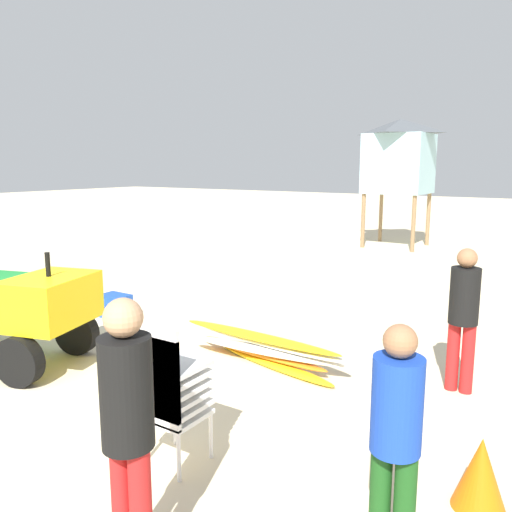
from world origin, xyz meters
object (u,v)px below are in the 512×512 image
Objects in this scene: surfboard_pile at (265,348)px; lifeguard_near_center at (128,420)px; stacked_plastic_chairs at (167,385)px; lifeguard_near_left at (396,430)px; lifeguard_near_right at (464,311)px; lifeguard_tower at (399,156)px; cooler_box at (115,306)px; traffic_cone_near at (480,473)px.

lifeguard_near_center reaches higher than surfboard_pile.
lifeguard_near_left is (1.94, -0.00, 0.17)m from stacked_plastic_chairs.
lifeguard_near_right is 0.42× the size of lifeguard_tower.
lifeguard_near_left is 0.89× the size of lifeguard_near_center.
lifeguard_tower reaches higher than lifeguard_near_right.
stacked_plastic_chairs is 4.77m from cooler_box.
traffic_cone_near is (2.89, -1.56, 0.07)m from surfboard_pile.
lifeguard_near_right is (-0.22, 2.96, 0.03)m from lifeguard_near_left.
traffic_cone_near is (0.38, 0.88, -0.64)m from lifeguard_near_left.
surfboard_pile is 5.06× the size of cooler_box.
traffic_cone_near is 6.43m from cooler_box.
lifeguard_near_left reaches higher than traffic_cone_near.
stacked_plastic_chairs is 13.40m from lifeguard_tower.
lifeguard_tower reaches higher than traffic_cone_near.
lifeguard_near_center reaches higher than lifeguard_near_right.
stacked_plastic_chairs is 2.28× the size of traffic_cone_near.
lifeguard_tower is (-4.12, 10.07, 1.86)m from lifeguard_near_right.
lifeguard_near_left is 2.97m from lifeguard_near_right.
cooler_box is at bearing -97.90° from lifeguard_tower.
stacked_plastic_chairs is 1.95m from lifeguard_near_left.
lifeguard_near_center reaches higher than cooler_box.
lifeguard_tower reaches higher than lifeguard_near_left.
lifeguard_tower is at bearing 82.10° from cooler_box.
lifeguard_tower is 6.93× the size of traffic_cone_near.
cooler_box is (-3.24, 0.39, -0.02)m from surfboard_pile.
lifeguard_near_center is 0.46× the size of lifeguard_tower.
stacked_plastic_chairs is 0.51× the size of surfboard_pile.
stacked_plastic_chairs is 2.52m from traffic_cone_near.
lifeguard_near_center is at bearing -58.33° from stacked_plastic_chairs.
traffic_cone_near is (1.71, 1.87, -0.76)m from lifeguard_near_center.
lifeguard_near_center is 3.18× the size of traffic_cone_near.
surfboard_pile is 11.06m from lifeguard_tower.
surfboard_pile is at bearing -167.17° from lifeguard_near_right.
lifeguard_near_right reaches higher than cooler_box.
surfboard_pile is 3.29m from traffic_cone_near.
lifeguard_near_right is at bearing 94.19° from lifeguard_near_left.
surfboard_pile is at bearing 103.27° from stacked_plastic_chairs.
lifeguard_near_center is at bearing -70.88° from surfboard_pile.
stacked_plastic_chairs is 2.60× the size of cooler_box.
lifeguard_tower reaches higher than surfboard_pile.
stacked_plastic_chairs reaches higher than traffic_cone_near.
lifeguard_near_left is at bearing -44.12° from surfboard_pile.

